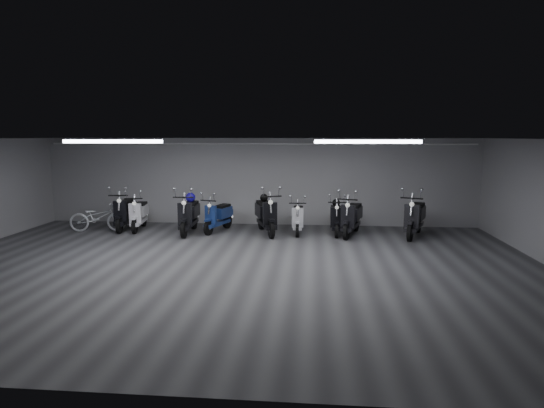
# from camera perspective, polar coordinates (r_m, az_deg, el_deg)

# --- Properties ---
(floor) EXTENTS (14.00, 10.00, 0.01)m
(floor) POSITION_cam_1_polar(r_m,az_deg,el_deg) (10.14, -5.20, -7.96)
(floor) COLOR #3C3D3F
(floor) RESTS_ON ground
(ceiling) EXTENTS (14.00, 10.00, 0.01)m
(ceiling) POSITION_cam_1_polar(r_m,az_deg,el_deg) (9.72, -5.42, 8.13)
(ceiling) COLOR gray
(ceiling) RESTS_ON ground
(back_wall) EXTENTS (14.00, 0.01, 2.80)m
(back_wall) POSITION_cam_1_polar(r_m,az_deg,el_deg) (14.74, -1.81, 2.82)
(back_wall) COLOR #99999B
(back_wall) RESTS_ON ground
(front_wall) EXTENTS (14.00, 0.01, 2.80)m
(front_wall) POSITION_cam_1_polar(r_m,az_deg,el_deg) (5.10, -15.58, -8.53)
(front_wall) COLOR #99999B
(front_wall) RESTS_ON ground
(fluor_strip_left) EXTENTS (2.40, 0.18, 0.08)m
(fluor_strip_left) POSITION_cam_1_polar(r_m,az_deg,el_deg) (11.58, -19.36, 7.43)
(fluor_strip_left) COLOR white
(fluor_strip_left) RESTS_ON ceiling
(fluor_strip_right) EXTENTS (2.40, 0.18, 0.08)m
(fluor_strip_right) POSITION_cam_1_polar(r_m,az_deg,el_deg) (10.63, 11.87, 7.67)
(fluor_strip_right) COLOR white
(fluor_strip_right) RESTS_ON ceiling
(conduit) EXTENTS (13.60, 0.05, 0.05)m
(conduit) POSITION_cam_1_polar(r_m,az_deg,el_deg) (14.59, -1.87, 7.56)
(conduit) COLOR white
(conduit) RESTS_ON back_wall
(scooter_1) EXTENTS (0.84, 1.95, 1.41)m
(scooter_1) POSITION_cam_1_polar(r_m,az_deg,el_deg) (14.72, -17.98, -0.33)
(scooter_1) COLOR black
(scooter_1) RESTS_ON floor
(scooter_2) EXTENTS (0.82, 1.82, 1.30)m
(scooter_2) POSITION_cam_1_polar(r_m,az_deg,el_deg) (14.50, -16.40, -0.60)
(scooter_2) COLOR white
(scooter_2) RESTS_ON floor
(scooter_3) EXTENTS (0.72, 1.96, 1.45)m
(scooter_3) POSITION_cam_1_polar(r_m,az_deg,el_deg) (13.63, -10.41, -0.66)
(scooter_3) COLOR black
(scooter_3) RESTS_ON floor
(scooter_4) EXTENTS (1.06, 1.79, 1.26)m
(scooter_4) POSITION_cam_1_polar(r_m,az_deg,el_deg) (13.76, -6.80, -0.88)
(scooter_4) COLOR navy
(scooter_4) RESTS_ON floor
(scooter_5) EXTENTS (1.27, 2.10, 1.49)m
(scooter_5) POSITION_cam_1_polar(r_m,az_deg,el_deg) (13.34, -0.76, -0.63)
(scooter_5) COLOR black
(scooter_5) RESTS_ON floor
(scooter_6) EXTENTS (0.55, 1.63, 1.21)m
(scooter_6) POSITION_cam_1_polar(r_m,az_deg,el_deg) (13.45, 3.29, -1.15)
(scooter_6) COLOR silver
(scooter_6) RESTS_ON floor
(scooter_7) EXTENTS (0.59, 1.70, 1.26)m
(scooter_7) POSITION_cam_1_polar(r_m,az_deg,el_deg) (13.49, 8.05, -1.09)
(scooter_7) COLOR black
(scooter_7) RESTS_ON floor
(scooter_8) EXTENTS (1.17, 2.00, 1.41)m
(scooter_8) POSITION_cam_1_polar(r_m,az_deg,el_deg) (13.30, 9.97, -0.94)
(scooter_8) COLOR black
(scooter_8) RESTS_ON floor
(scooter_9) EXTENTS (1.36, 2.10, 1.48)m
(scooter_9) POSITION_cam_1_polar(r_m,az_deg,el_deg) (13.57, 17.52, -0.88)
(scooter_9) COLOR black
(scooter_9) RESTS_ON floor
(bicycle) EXTENTS (1.73, 0.87, 1.07)m
(bicycle) POSITION_cam_1_polar(r_m,az_deg,el_deg) (14.69, -21.04, -1.17)
(bicycle) COLOR white
(bicycle) RESTS_ON floor
(helmet_0) EXTENTS (0.29, 0.29, 0.29)m
(helmet_0) POSITION_cam_1_polar(r_m,az_deg,el_deg) (13.84, -10.18, 0.82)
(helmet_0) COLOR #180D94
(helmet_0) RESTS_ON scooter_3
(helmet_1) EXTENTS (0.24, 0.24, 0.24)m
(helmet_1) POSITION_cam_1_polar(r_m,az_deg,el_deg) (13.57, -1.02, 0.79)
(helmet_1) COLOR black
(helmet_1) RESTS_ON scooter_5
(helmet_2) EXTENTS (0.23, 0.23, 0.23)m
(helmet_2) POSITION_cam_1_polar(r_m,az_deg,el_deg) (13.68, 8.04, 0.17)
(helmet_2) COLOR black
(helmet_2) RESTS_ON scooter_7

